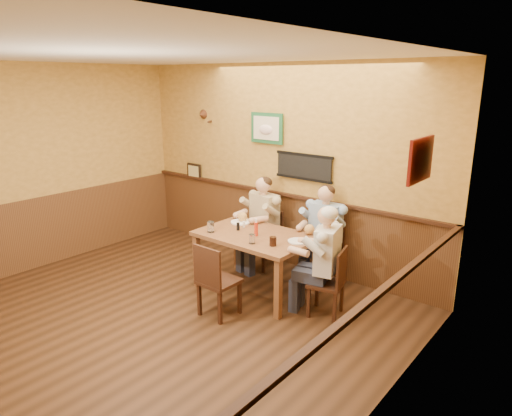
{
  "coord_description": "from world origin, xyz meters",
  "views": [
    {
      "loc": [
        3.72,
        -2.6,
        2.57
      ],
      "look_at": [
        0.43,
        1.45,
        1.1
      ],
      "focal_mm": 32.0,
      "sensor_mm": 36.0,
      "label": 1
    }
  ],
  "objects_px": {
    "diner_tan_shirt": "(264,227)",
    "cola_tumbler": "(273,241)",
    "chair_right_end": "(326,282)",
    "chair_near_side": "(219,279)",
    "pepper_shaker": "(238,226)",
    "diner_blue_polo": "(325,239)",
    "water_glass_left": "(211,227)",
    "diner_white_elder": "(327,268)",
    "dining_table": "(255,241)",
    "chair_back_right": "(324,251)",
    "salt_shaker": "(244,224)",
    "hot_sauce_bottle": "(256,228)",
    "water_glass_mid": "(252,239)",
    "chair_back_left": "(264,239)"
  },
  "relations": [
    {
      "from": "diner_blue_polo",
      "to": "hot_sauce_bottle",
      "type": "relative_size",
      "value": 6.14
    },
    {
      "from": "diner_tan_shirt",
      "to": "diner_blue_polo",
      "type": "bearing_deg",
      "value": 17.37
    },
    {
      "from": "diner_tan_shirt",
      "to": "hot_sauce_bottle",
      "type": "xyz_separation_m",
      "value": [
        0.43,
        -0.71,
        0.26
      ]
    },
    {
      "from": "chair_back_left",
      "to": "water_glass_mid",
      "type": "bearing_deg",
      "value": -50.27
    },
    {
      "from": "water_glass_left",
      "to": "water_glass_mid",
      "type": "distance_m",
      "value": 0.66
    },
    {
      "from": "hot_sauce_bottle",
      "to": "dining_table",
      "type": "bearing_deg",
      "value": 136.71
    },
    {
      "from": "chair_back_left",
      "to": "salt_shaker",
      "type": "distance_m",
      "value": 0.68
    },
    {
      "from": "water_glass_mid",
      "to": "cola_tumbler",
      "type": "relative_size",
      "value": 1.04
    },
    {
      "from": "dining_table",
      "to": "water_glass_mid",
      "type": "relative_size",
      "value": 12.78
    },
    {
      "from": "diner_blue_polo",
      "to": "diner_white_elder",
      "type": "xyz_separation_m",
      "value": [
        0.48,
        -0.77,
        -0.01
      ]
    },
    {
      "from": "chair_back_right",
      "to": "chair_near_side",
      "type": "distance_m",
      "value": 1.59
    },
    {
      "from": "chair_right_end",
      "to": "water_glass_left",
      "type": "xyz_separation_m",
      "value": [
        -1.48,
        -0.31,
        0.42
      ]
    },
    {
      "from": "diner_blue_polo",
      "to": "pepper_shaker",
      "type": "height_order",
      "value": "diner_blue_polo"
    },
    {
      "from": "hot_sauce_bottle",
      "to": "pepper_shaker",
      "type": "xyz_separation_m",
      "value": [
        -0.31,
        0.02,
        -0.05
      ]
    },
    {
      "from": "dining_table",
      "to": "hot_sauce_bottle",
      "type": "bearing_deg",
      "value": -43.29
    },
    {
      "from": "chair_right_end",
      "to": "diner_blue_polo",
      "type": "height_order",
      "value": "diner_blue_polo"
    },
    {
      "from": "water_glass_left",
      "to": "pepper_shaker",
      "type": "xyz_separation_m",
      "value": [
        0.22,
        0.26,
        -0.02
      ]
    },
    {
      "from": "diner_white_elder",
      "to": "cola_tumbler",
      "type": "relative_size",
      "value": 10.82
    },
    {
      "from": "diner_blue_polo",
      "to": "water_glass_left",
      "type": "distance_m",
      "value": 1.49
    },
    {
      "from": "salt_shaker",
      "to": "hot_sauce_bottle",
      "type": "bearing_deg",
      "value": -25.35
    },
    {
      "from": "pepper_shaker",
      "to": "chair_back_left",
      "type": "bearing_deg",
      "value": 99.84
    },
    {
      "from": "chair_right_end",
      "to": "hot_sauce_bottle",
      "type": "height_order",
      "value": "hot_sauce_bottle"
    },
    {
      "from": "water_glass_left",
      "to": "salt_shaker",
      "type": "height_order",
      "value": "water_glass_left"
    },
    {
      "from": "chair_right_end",
      "to": "pepper_shaker",
      "type": "bearing_deg",
      "value": -101.83
    },
    {
      "from": "chair_right_end",
      "to": "diner_tan_shirt",
      "type": "distance_m",
      "value": 1.54
    },
    {
      "from": "chair_back_left",
      "to": "cola_tumbler",
      "type": "distance_m",
      "value": 1.23
    },
    {
      "from": "chair_near_side",
      "to": "water_glass_left",
      "type": "height_order",
      "value": "water_glass_left"
    },
    {
      "from": "hot_sauce_bottle",
      "to": "chair_back_right",
      "type": "bearing_deg",
      "value": 60.81
    },
    {
      "from": "chair_near_side",
      "to": "diner_white_elder",
      "type": "xyz_separation_m",
      "value": [
        0.93,
        0.75,
        0.14
      ]
    },
    {
      "from": "chair_back_left",
      "to": "cola_tumbler",
      "type": "bearing_deg",
      "value": -38.02
    },
    {
      "from": "diner_white_elder",
      "to": "cola_tumbler",
      "type": "height_order",
      "value": "diner_white_elder"
    },
    {
      "from": "dining_table",
      "to": "chair_back_right",
      "type": "distance_m",
      "value": 0.98
    },
    {
      "from": "diner_tan_shirt",
      "to": "pepper_shaker",
      "type": "height_order",
      "value": "diner_tan_shirt"
    },
    {
      "from": "chair_back_right",
      "to": "water_glass_mid",
      "type": "distance_m",
      "value": 1.2
    },
    {
      "from": "chair_back_right",
      "to": "diner_blue_polo",
      "type": "relative_size",
      "value": 0.7
    },
    {
      "from": "dining_table",
      "to": "chair_near_side",
      "type": "bearing_deg",
      "value": -84.25
    },
    {
      "from": "chair_right_end",
      "to": "cola_tumbler",
      "type": "bearing_deg",
      "value": -84.18
    },
    {
      "from": "chair_back_left",
      "to": "cola_tumbler",
      "type": "xyz_separation_m",
      "value": [
        0.79,
        -0.85,
        0.39
      ]
    },
    {
      "from": "chair_back_left",
      "to": "chair_right_end",
      "type": "bearing_deg",
      "value": -15.81
    },
    {
      "from": "chair_near_side",
      "to": "chair_back_right",
      "type": "bearing_deg",
      "value": -105.89
    },
    {
      "from": "chair_near_side",
      "to": "chair_right_end",
      "type": "bearing_deg",
      "value": -140.65
    },
    {
      "from": "chair_near_side",
      "to": "water_glass_mid",
      "type": "xyz_separation_m",
      "value": [
        0.11,
        0.45,
        0.38
      ]
    },
    {
      "from": "chair_back_left",
      "to": "chair_back_right",
      "type": "xyz_separation_m",
      "value": [
        0.9,
        0.13,
        -0.0
      ]
    },
    {
      "from": "diner_tan_shirt",
      "to": "cola_tumbler",
      "type": "relative_size",
      "value": 11.15
    },
    {
      "from": "chair_right_end",
      "to": "chair_near_side",
      "type": "relative_size",
      "value": 0.93
    },
    {
      "from": "hot_sauce_bottle",
      "to": "salt_shaker",
      "type": "distance_m",
      "value": 0.37
    },
    {
      "from": "water_glass_left",
      "to": "cola_tumbler",
      "type": "distance_m",
      "value": 0.9
    },
    {
      "from": "dining_table",
      "to": "cola_tumbler",
      "type": "bearing_deg",
      "value": -24.77
    },
    {
      "from": "chair_back_left",
      "to": "water_glass_mid",
      "type": "height_order",
      "value": "water_glass_mid"
    },
    {
      "from": "diner_white_elder",
      "to": "dining_table",
      "type": "bearing_deg",
      "value": -102.71
    }
  ]
}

